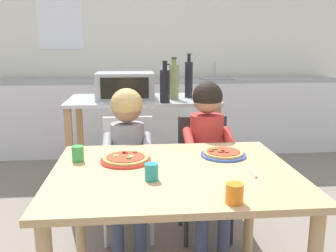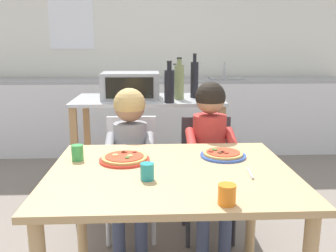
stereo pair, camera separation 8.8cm
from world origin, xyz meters
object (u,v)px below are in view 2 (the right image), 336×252
Objects in this scene: dining_chair_left at (131,167)px; drinking_cup_green at (77,153)px; dining_chair_right at (207,168)px; child_in_grey_shirt at (130,144)px; kitchen_island_cart at (149,133)px; dining_table at (171,189)px; pizza_plate_blue_rimmed at (223,154)px; toaster_oven at (131,86)px; child_in_red_shirt at (211,143)px; bottle_clear_vinegar at (175,82)px; bottle_dark_olive_oil at (169,85)px; bottle_slim_sauce at (179,81)px; bottle_brown_beer at (194,79)px; serving_spoon at (250,173)px; drinking_cup_teal at (147,172)px; pizza_plate_red_rimmed at (124,159)px; drinking_cup_orange at (227,194)px.

drinking_cup_green is at bearing -112.37° from dining_chair_left.
dining_chair_right is 0.80× the size of child_in_grey_shirt.
dining_table is (0.11, -1.29, 0.02)m from kitchen_island_cart.
pizza_plate_blue_rimmed is (0.29, 0.20, 0.11)m from dining_table.
toaster_oven is 0.42× the size of child_in_red_shirt.
toaster_oven reaches higher than child_in_grey_shirt.
kitchen_island_cart is at bearing -138.35° from bottle_clear_vinegar.
bottle_dark_olive_oil is 0.38× the size of dining_chair_left.
bottle_slim_sauce is at bearing 83.89° from dining_table.
bottle_brown_beer reaches higher than serving_spoon.
bottle_dark_olive_oil is at bearing 87.58° from dining_table.
dining_chair_left is at bearing 132.66° from pizza_plate_blue_rimmed.
dining_table is at bearing 48.20° from drinking_cup_teal.
drinking_cup_teal is at bearing -97.94° from bottle_clear_vinegar.
pizza_plate_red_rimmed is 0.53m from pizza_plate_blue_rimmed.
child_in_grey_shirt is 0.96× the size of child_in_red_shirt.
kitchen_island_cart is 8.47× the size of serving_spoon.
dining_table is at bearing -33.01° from pizza_plate_red_rimmed.
dining_chair_left is 5.79× the size of serving_spoon.
serving_spoon is at bearing -21.15° from pizza_plate_red_rimmed.
bottle_brown_beer is 0.44× the size of dining_chair_right.
dining_chair_left reaches higher than drinking_cup_green.
bottle_clear_vinegar is at bearing 75.54° from pizza_plate_red_rimmed.
bottle_clear_vinegar is 1.08× the size of pizza_plate_blue_rimmed.
bottle_dark_olive_oil reaches higher than child_in_red_shirt.
bottle_dark_olive_oil is at bearing 72.77° from pizza_plate_red_rimmed.
child_in_grey_shirt is at bearing -125.25° from bottle_dark_olive_oil.
bottle_brown_beer is at bearing 94.28° from serving_spoon.
kitchen_island_cart is at bearing 84.11° from pizza_plate_red_rimmed.
toaster_oven is 5.90× the size of drinking_cup_teal.
drinking_cup_orange is 0.56× the size of serving_spoon.
drinking_cup_teal is at bearing -131.80° from dining_table.
child_in_grey_shirt is at bearing 90.01° from pizza_plate_red_rimmed.
drinking_cup_orange is (0.42, -1.05, 0.09)m from child_in_grey_shirt.
drinking_cup_teal is at bearing -81.20° from child_in_grey_shirt.
drinking_cup_teal is at bearing -66.50° from pizza_plate_red_rimmed.
bottle_slim_sauce is 2.34× the size of serving_spoon.
pizza_plate_red_rimmed is 3.34× the size of drinking_cup_orange.
child_in_grey_shirt is 0.50m from pizza_plate_red_rimmed.
dining_chair_right is at bearing 8.66° from child_in_grey_shirt.
toaster_oven is 1.46× the size of bottle_dark_olive_oil.
child_in_red_shirt is (0.00, -0.12, 0.21)m from dining_chair_right.
child_in_red_shirt is at bearing 29.73° from drinking_cup_green.
dining_chair_left reaches higher than serving_spoon.
bottle_slim_sauce is at bearing 108.00° from dining_chair_right.
toaster_oven is 0.39m from bottle_slim_sauce.
pizza_plate_blue_rimmed reaches higher than dining_table.
bottle_clear_vinegar is 0.26× the size of child_in_grey_shirt.
kitchen_island_cart is 1.46m from serving_spoon.
bottle_slim_sauce is 0.40× the size of dining_chair_left.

